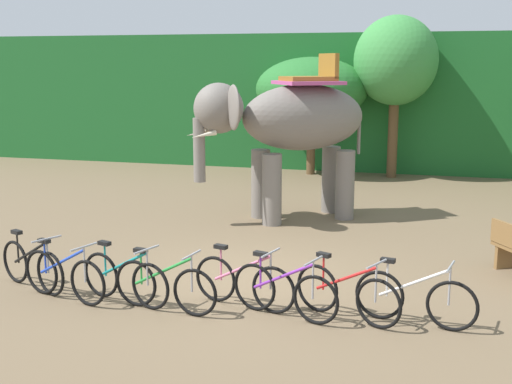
% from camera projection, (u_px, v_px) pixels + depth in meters
% --- Properties ---
extents(ground_plane, '(80.00, 80.00, 0.00)m').
position_uv_depth(ground_plane, '(248.00, 279.00, 11.10)').
color(ground_plane, brown).
extents(foliage_hedge, '(36.00, 6.00, 4.53)m').
position_uv_depth(foliage_hedge, '(356.00, 99.00, 24.48)').
color(foliage_hedge, '#1E6028').
rests_on(foliage_hedge, ground).
extents(tree_far_right, '(3.58, 3.58, 3.76)m').
position_uv_depth(tree_far_right, '(312.00, 89.00, 21.12)').
color(tree_far_right, brown).
rests_on(tree_far_right, ground).
extents(tree_center_right, '(2.58, 2.58, 5.01)m').
position_uv_depth(tree_center_right, '(396.00, 61.00, 20.35)').
color(tree_center_right, brown).
rests_on(tree_center_right, ground).
extents(elephant, '(3.99, 3.33, 3.78)m').
position_uv_depth(elephant, '(290.00, 124.00, 14.99)').
color(elephant, slate).
rests_on(elephant, ground).
extents(bike_black, '(1.58, 0.80, 0.92)m').
position_uv_depth(bike_black, '(32.00, 266.00, 10.57)').
color(bike_black, black).
rests_on(bike_black, ground).
extents(bike_blue, '(1.66, 0.64, 0.92)m').
position_uv_depth(bike_blue, '(64.00, 275.00, 10.09)').
color(bike_blue, black).
rests_on(bike_blue, ground).
extents(bike_teal, '(1.65, 0.66, 0.92)m').
position_uv_depth(bike_teal, '(125.00, 278.00, 9.95)').
color(bike_teal, black).
rests_on(bike_teal, ground).
extents(bike_green, '(1.70, 0.52, 0.92)m').
position_uv_depth(bike_green, '(165.00, 286.00, 9.62)').
color(bike_green, black).
rests_on(bike_green, ground).
extents(bike_pink, '(1.67, 0.61, 0.92)m').
position_uv_depth(bike_pink, '(244.00, 282.00, 9.77)').
color(bike_pink, black).
rests_on(bike_pink, ground).
extents(bike_purple, '(1.65, 0.66, 0.92)m').
position_uv_depth(bike_purple, '(284.00, 291.00, 9.39)').
color(bike_purple, black).
rests_on(bike_purple, ground).
extents(bike_red, '(1.58, 0.80, 0.92)m').
position_uv_depth(bike_red, '(347.00, 293.00, 9.30)').
color(bike_red, black).
rests_on(bike_red, ground).
extents(bike_white, '(1.69, 0.53, 0.92)m').
position_uv_depth(bike_white, '(415.00, 298.00, 9.11)').
color(bike_white, black).
rests_on(bike_white, ground).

